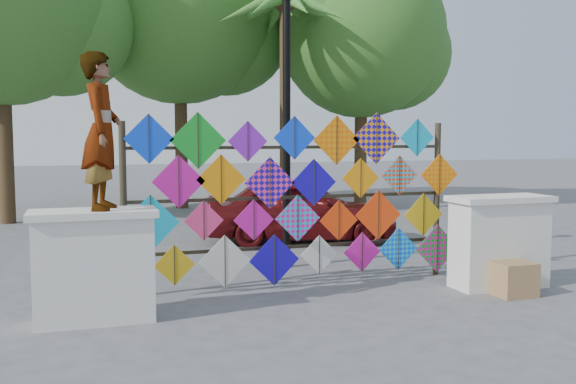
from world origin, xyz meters
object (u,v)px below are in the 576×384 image
at_px(sedan, 301,210).
at_px(lamppost, 287,99).
at_px(kite_rack, 298,199).
at_px(vendor_woman, 101,131).

height_order(sedan, lamppost, lamppost).
height_order(kite_rack, vendor_woman, vendor_woman).
xyz_separation_m(vendor_woman, lamppost, (2.88, 2.20, 0.53)).
relative_size(kite_rack, sedan, 1.31).
bearing_deg(vendor_woman, sedan, -28.25).
distance_m(vendor_woman, lamppost, 3.67).
height_order(kite_rack, lamppost, lamppost).
bearing_deg(kite_rack, sedan, 70.29).
relative_size(kite_rack, lamppost, 1.11).
relative_size(vendor_woman, sedan, 0.47).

